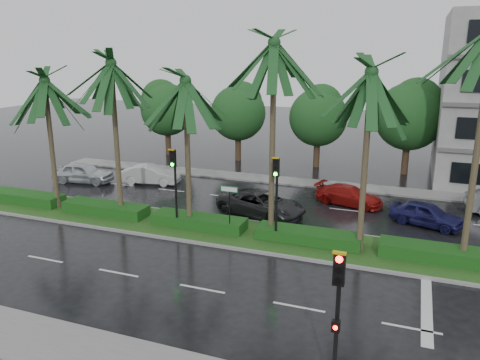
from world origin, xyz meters
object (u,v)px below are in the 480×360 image
at_px(car_white, 151,175).
at_px(car_blue, 426,214).
at_px(signal_median_left, 174,177).
at_px(car_red, 349,195).
at_px(car_silver, 83,173).
at_px(signal_near, 337,318).
at_px(street_sign, 229,198).
at_px(car_darkgrey, 261,204).

bearing_deg(car_white, car_blue, -107.04).
xyz_separation_m(signal_median_left, car_red, (8.00, 7.83, -2.39)).
xyz_separation_m(car_white, car_blue, (18.68, -2.08, -0.03)).
xyz_separation_m(car_silver, car_white, (4.81, 1.44, -0.06)).
bearing_deg(car_white, car_red, -100.07).
height_order(signal_near, car_white, signal_near).
distance_m(signal_near, car_blue, 15.60).
relative_size(signal_near, car_red, 1.03).
height_order(signal_median_left, street_sign, signal_median_left).
distance_m(car_white, car_blue, 18.80).
bearing_deg(car_blue, street_sign, 139.31).
distance_m(signal_near, street_sign, 12.11).
relative_size(signal_median_left, car_red, 1.03).
bearing_deg(street_sign, car_red, 56.82).
distance_m(car_silver, car_red, 19.06).
bearing_deg(car_blue, car_silver, 108.06).
relative_size(signal_median_left, car_silver, 0.99).
bearing_deg(signal_median_left, car_silver, 150.42).
relative_size(car_red, car_blue, 1.09).
xyz_separation_m(signal_near, car_silver, (-20.99, 15.93, -1.75)).
distance_m(car_red, car_blue, 5.02).
xyz_separation_m(signal_near, street_sign, (-7.00, 9.87, -0.38)).
distance_m(street_sign, car_blue, 11.03).
bearing_deg(car_darkgrey, car_red, -32.88).
relative_size(signal_median_left, street_sign, 1.68).
distance_m(signal_median_left, car_darkgrey, 5.71).
bearing_deg(car_silver, car_white, -82.31).
bearing_deg(signal_near, car_white, 132.98).
relative_size(signal_median_left, car_blue, 1.12).
bearing_deg(signal_near, car_silver, 142.81).
bearing_deg(car_silver, signal_near, -136.16).
relative_size(car_silver, car_blue, 1.14).
relative_size(street_sign, car_white, 0.62).
height_order(street_sign, car_blue, street_sign).
height_order(signal_median_left, car_darkgrey, signal_median_left).
height_order(signal_near, car_darkgrey, signal_near).
distance_m(car_silver, car_blue, 23.50).
relative_size(signal_near, car_white, 1.05).
height_order(street_sign, car_white, street_sign).
bearing_deg(street_sign, car_silver, 156.59).
height_order(signal_near, street_sign, signal_near).
distance_m(signal_median_left, car_red, 11.45).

